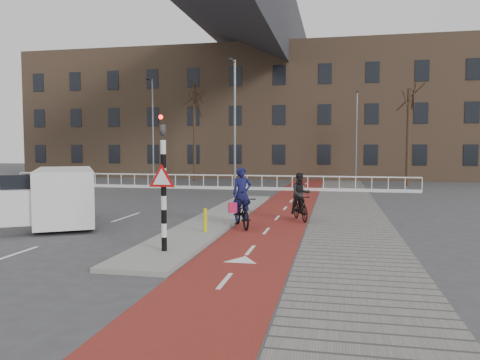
# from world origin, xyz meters

# --- Properties ---
(ground) EXTENTS (120.00, 120.00, 0.00)m
(ground) POSITION_xyz_m (0.00, 0.00, 0.00)
(ground) COLOR #38383A
(ground) RESTS_ON ground
(bike_lane) EXTENTS (2.50, 60.00, 0.01)m
(bike_lane) POSITION_xyz_m (1.50, 10.00, 0.01)
(bike_lane) COLOR maroon
(bike_lane) RESTS_ON ground
(sidewalk) EXTENTS (3.00, 60.00, 0.01)m
(sidewalk) POSITION_xyz_m (4.30, 10.00, 0.01)
(sidewalk) COLOR slate
(sidewalk) RESTS_ON ground
(curb_island) EXTENTS (1.80, 16.00, 0.12)m
(curb_island) POSITION_xyz_m (-0.70, 4.00, 0.06)
(curb_island) COLOR gray
(curb_island) RESTS_ON ground
(traffic_signal) EXTENTS (0.80, 0.80, 3.68)m
(traffic_signal) POSITION_xyz_m (-0.60, -2.02, 1.99)
(traffic_signal) COLOR black
(traffic_signal) RESTS_ON curb_island
(bollard) EXTENTS (0.12, 0.12, 0.76)m
(bollard) POSITION_xyz_m (-0.29, 0.81, 0.50)
(bollard) COLOR #CCC80B
(bollard) RESTS_ON curb_island
(cyclist_near) EXTENTS (1.48, 2.15, 2.11)m
(cyclist_near) POSITION_xyz_m (0.55, 2.57, 0.72)
(cyclist_near) COLOR black
(cyclist_near) RESTS_ON bike_lane
(cyclist_far) EXTENTS (1.08, 1.74, 1.83)m
(cyclist_far) POSITION_xyz_m (2.45, 4.47, 0.77)
(cyclist_far) COLOR black
(cyclist_far) RESTS_ON bike_lane
(van) EXTENTS (4.05, 5.01, 2.03)m
(van) POSITION_xyz_m (-5.93, 1.96, 1.07)
(van) COLOR white
(van) RESTS_ON ground
(railing) EXTENTS (28.00, 0.10, 0.99)m
(railing) POSITION_xyz_m (-5.00, 17.00, 0.31)
(railing) COLOR silver
(railing) RESTS_ON ground
(townhouse_row) EXTENTS (46.00, 10.00, 15.90)m
(townhouse_row) POSITION_xyz_m (-3.00, 32.00, 7.81)
(townhouse_row) COLOR #7F6047
(townhouse_row) RESTS_ON ground
(tree_mid) EXTENTS (0.23, 0.23, 8.10)m
(tree_mid) POSITION_xyz_m (-7.80, 24.12, 4.05)
(tree_mid) COLOR #302015
(tree_mid) RESTS_ON ground
(tree_right) EXTENTS (0.27, 0.27, 7.01)m
(tree_right) POSITION_xyz_m (8.85, 22.15, 3.51)
(tree_right) COLOR #302015
(tree_right) RESTS_ON ground
(streetlight_near) EXTENTS (0.12, 0.12, 7.53)m
(streetlight_near) POSITION_xyz_m (-1.67, 11.67, 3.77)
(streetlight_near) COLOR slate
(streetlight_near) RESTS_ON ground
(streetlight_left) EXTENTS (0.12, 0.12, 8.04)m
(streetlight_left) POSITION_xyz_m (-10.08, 20.70, 4.02)
(streetlight_left) COLOR slate
(streetlight_left) RESTS_ON ground
(streetlight_right) EXTENTS (0.12, 0.12, 7.20)m
(streetlight_right) POSITION_xyz_m (5.33, 24.65, 3.60)
(streetlight_right) COLOR slate
(streetlight_right) RESTS_ON ground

